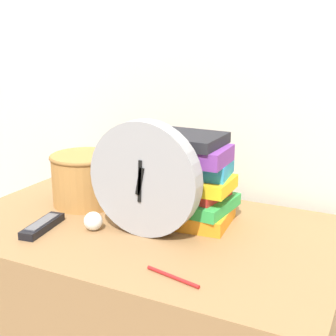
# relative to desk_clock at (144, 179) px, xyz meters

# --- Properties ---
(wall_back) EXTENTS (6.00, 0.04, 2.40)m
(wall_back) POSITION_rel_desk_clock_xyz_m (-0.03, 0.43, 0.35)
(wall_back) COLOR silver
(wall_back) RESTS_ON ground_plane
(desk_clock) EXTENTS (0.29, 0.05, 0.29)m
(desk_clock) POSITION_rel_desk_clock_xyz_m (0.00, 0.00, 0.00)
(desk_clock) COLOR #99999E
(desk_clock) RESTS_ON desk
(book_stack) EXTENTS (0.24, 0.20, 0.24)m
(book_stack) POSITION_rel_desk_clock_xyz_m (0.07, 0.14, -0.03)
(book_stack) COLOR orange
(book_stack) RESTS_ON desk
(basket) EXTENTS (0.20, 0.20, 0.15)m
(basket) POSITION_rel_desk_clock_xyz_m (-0.27, 0.12, -0.07)
(basket) COLOR #B27A3D
(basket) RESTS_ON desk
(tv_remote) EXTENTS (0.06, 0.16, 0.02)m
(tv_remote) POSITION_rel_desk_clock_xyz_m (-0.25, -0.10, -0.14)
(tv_remote) COLOR black
(tv_remote) RESTS_ON desk
(crumpled_paper_ball) EXTENTS (0.05, 0.05, 0.05)m
(crumpled_paper_ball) POSITION_rel_desk_clock_xyz_m (-0.13, -0.04, -0.12)
(crumpled_paper_ball) COLOR white
(crumpled_paper_ball) RESTS_ON desk
(pen) EXTENTS (0.13, 0.04, 0.01)m
(pen) POSITION_rel_desk_clock_xyz_m (0.16, -0.17, -0.14)
(pen) COLOR #B21E1E
(pen) RESTS_ON desk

